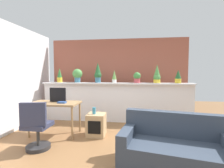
{
  "coord_description": "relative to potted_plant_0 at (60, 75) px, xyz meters",
  "views": [
    {
      "loc": [
        0.53,
        -2.74,
        1.42
      ],
      "look_at": [
        -0.02,
        1.35,
        1.15
      ],
      "focal_mm": 26.58,
      "sensor_mm": 36.0,
      "label": 1
    }
  ],
  "objects": [
    {
      "name": "divider_wall",
      "position": [
        1.68,
        0.05,
        -0.8
      ],
      "size": [
        4.31,
        0.16,
        1.1
      ],
      "primitive_type": "cube",
      "color": "silver",
      "rests_on": "ground"
    },
    {
      "name": "side_cube_shelf",
      "position": [
        1.36,
        -1.09,
        -1.1
      ],
      "size": [
        0.4,
        0.41,
        0.5
      ],
      "color": "tan",
      "rests_on": "ground"
    },
    {
      "name": "tv_monitor",
      "position": [
        0.45,
        -1.06,
        -0.43
      ],
      "size": [
        0.38,
        0.04,
        0.33
      ],
      "primitive_type": "cube",
      "color": "black",
      "rests_on": "desk"
    },
    {
      "name": "potted_plant_3",
      "position": [
        1.64,
        0.01,
        -0.02
      ],
      "size": [
        0.13,
        0.13,
        0.36
      ],
      "color": "silver",
      "rests_on": "plant_shelf"
    },
    {
      "name": "office_chair",
      "position": [
        0.44,
        -1.93,
        -0.96
      ],
      "size": [
        0.48,
        0.48,
        0.91
      ],
      "color": "#262628",
      "rests_on": "ground"
    },
    {
      "name": "couch",
      "position": [
        2.8,
        -2.22,
        -1.06
      ],
      "size": [
        1.68,
        1.05,
        0.8
      ],
      "color": "#333D4C",
      "rests_on": "ground"
    },
    {
      "name": "brick_wall_behind",
      "position": [
        1.68,
        0.65,
        -0.1
      ],
      "size": [
        4.31,
        0.1,
        2.5
      ],
      "primitive_type": "cube",
      "color": "#9E5442",
      "rests_on": "ground"
    },
    {
      "name": "potted_plant_0",
      "position": [
        0.0,
        0.0,
        0.0
      ],
      "size": [
        0.15,
        0.15,
        0.42
      ],
      "color": "gold",
      "rests_on": "plant_shelf"
    },
    {
      "name": "potted_plant_5",
      "position": [
        2.83,
        0.05,
        0.02
      ],
      "size": [
        0.2,
        0.2,
        0.51
      ],
      "color": "gold",
      "rests_on": "plant_shelf"
    },
    {
      "name": "potted_plant_4",
      "position": [
        2.29,
        0.0,
        -0.05
      ],
      "size": [
        0.2,
        0.2,
        0.3
      ],
      "color": "#B7474C",
      "rests_on": "plant_shelf"
    },
    {
      "name": "potted_plant_2",
      "position": [
        1.16,
        0.02,
        0.08
      ],
      "size": [
        0.21,
        0.21,
        0.58
      ],
      "color": "#386B84",
      "rests_on": "plant_shelf"
    },
    {
      "name": "book_on_desk",
      "position": [
        0.62,
        -1.22,
        -0.58
      ],
      "size": [
        0.18,
        0.12,
        0.04
      ],
      "primitive_type": "cube",
      "color": "#2D4C8C",
      "rests_on": "desk"
    },
    {
      "name": "potted_plant_6",
      "position": [
        3.39,
        0.03,
        -0.02
      ],
      "size": [
        0.17,
        0.17,
        0.36
      ],
      "color": "gold",
      "rests_on": "plant_shelf"
    },
    {
      "name": "plant_shelf",
      "position": [
        1.68,
        0.01,
        -0.22
      ],
      "size": [
        4.31,
        0.29,
        0.04
      ],
      "primitive_type": "cube",
      "color": "silver",
      "rests_on": "divider_wall"
    },
    {
      "name": "vase_on_shelf",
      "position": [
        1.32,
        -1.11,
        -0.77
      ],
      "size": [
        0.08,
        0.08,
        0.15
      ],
      "primitive_type": "cylinder",
      "color": "teal",
      "rests_on": "side_cube_shelf"
    },
    {
      "name": "ground_plane",
      "position": [
        1.68,
        -1.95,
        -1.35
      ],
      "size": [
        12.0,
        12.0,
        0.0
      ],
      "primitive_type": "plane",
      "color": "brown"
    },
    {
      "name": "potted_plant_1",
      "position": [
        0.54,
        0.05,
        0.02
      ],
      "size": [
        0.29,
        0.29,
        0.4
      ],
      "color": "#386B84",
      "rests_on": "plant_shelf"
    },
    {
      "name": "desk",
      "position": [
        0.41,
        -1.14,
        -0.68
      ],
      "size": [
        1.1,
        0.6,
        0.75
      ],
      "color": "#99754C",
      "rests_on": "ground"
    }
  ]
}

